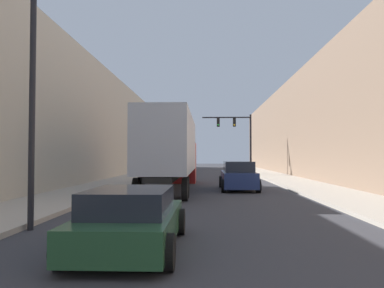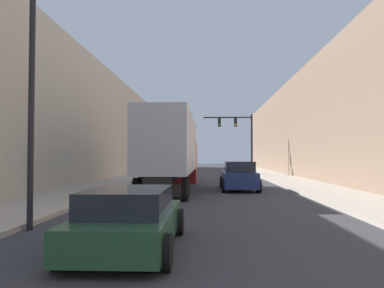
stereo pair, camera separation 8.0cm
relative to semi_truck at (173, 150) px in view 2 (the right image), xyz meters
name	(u,v)px [view 2 (the right image)]	position (x,y,z in m)	size (l,w,h in m)	color
sidewalk_right	(288,180)	(8.36, 7.96, -2.26)	(3.29, 80.00, 0.15)	#B2A899
sidewalk_left	(128,179)	(-4.41, 7.96, -2.26)	(3.29, 80.00, 0.15)	#B2A899
building_right	(347,121)	(13.00, 7.96, 2.38)	(6.00, 80.00, 9.43)	#846B56
building_left	(71,124)	(-9.05, 7.96, 2.21)	(6.00, 80.00, 9.08)	beige
semi_truck	(173,150)	(0.00, 0.00, 0.00)	(2.43, 13.93, 4.14)	#B2B7C1
sedan_car	(130,220)	(0.44, -14.14, -1.72)	(2.05, 4.25, 1.27)	#234C2D
suv_car	(239,176)	(3.84, -0.15, -1.55)	(2.09, 4.71, 1.64)	navy
traffic_signal_gantry	(241,134)	(5.41, 16.82, 1.94)	(5.10, 0.35, 6.27)	black
street_lamp	(32,40)	(-2.61, -12.24, 2.70)	(0.44, 0.44, 8.03)	black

